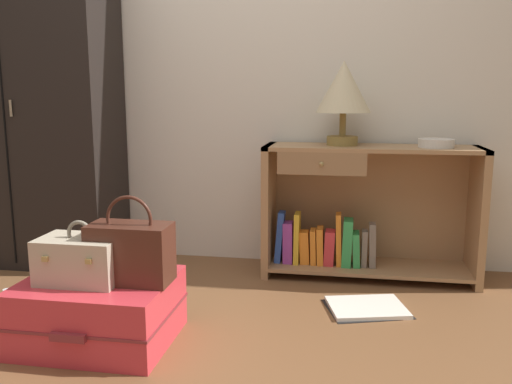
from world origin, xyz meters
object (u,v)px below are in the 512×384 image
at_px(wardrobe, 27,107).
at_px(table_lamp, 344,90).
at_px(train_case, 81,259).
at_px(open_book_on_floor, 367,308).
at_px(bookshelf, 360,214).
at_px(handbag, 130,252).
at_px(bottle, 9,309).
at_px(suitcase_large, 99,310).
at_px(bowl, 436,143).

bearing_deg(wardrobe, table_lamp, 1.89).
height_order(train_case, open_book_on_floor, train_case).
bearing_deg(train_case, bookshelf, 43.77).
height_order(wardrobe, handbag, wardrobe).
relative_size(bookshelf, open_book_on_floor, 2.65).
distance_m(wardrobe, train_case, 1.44).
bearing_deg(bottle, handbag, -5.90).
bearing_deg(handbag, open_book_on_floor, 28.87).
xyz_separation_m(bottle, open_book_on_floor, (1.57, 0.47, -0.07)).
xyz_separation_m(handbag, bottle, (-0.61, 0.06, -0.31)).
bearing_deg(bookshelf, bottle, -147.42).
bearing_deg(handbag, bottle, 174.10).
xyz_separation_m(table_lamp, suitcase_large, (-0.96, -1.05, -0.90)).
height_order(handbag, open_book_on_floor, handbag).
bearing_deg(wardrobe, open_book_on_floor, -12.87).
bearing_deg(bookshelf, wardrobe, -178.28).
relative_size(table_lamp, handbag, 1.28).
relative_size(wardrobe, suitcase_large, 3.09).
xyz_separation_m(wardrobe, handbag, (1.03, -0.99, -0.55)).
height_order(table_lamp, suitcase_large, table_lamp).
distance_m(wardrobe, bookshelf, 2.05).
distance_m(bookshelf, bottle, 1.84).
bearing_deg(bowl, bookshelf, 174.19).
bearing_deg(suitcase_large, train_case, -149.92).
distance_m(wardrobe, handbag, 1.53).
xyz_separation_m(table_lamp, train_case, (-1.01, -1.08, -0.68)).
xyz_separation_m(bookshelf, train_case, (-1.12, -1.08, 0.01)).
bearing_deg(bottle, bowl, 26.17).
bearing_deg(bottle, open_book_on_floor, 16.53).
relative_size(train_case, open_book_on_floor, 0.74).
bearing_deg(table_lamp, suitcase_large, -132.51).
distance_m(bowl, open_book_on_floor, 0.96).
bearing_deg(wardrobe, bookshelf, 1.72).
xyz_separation_m(bowl, handbag, (-1.31, -1.01, -0.37)).
bearing_deg(suitcase_large, bottle, 172.02).
xyz_separation_m(wardrobe, table_lamp, (1.85, 0.06, 0.10)).
bearing_deg(train_case, table_lamp, 46.79).
bearing_deg(open_book_on_floor, bookshelf, 93.97).
height_order(handbag, bottle, handbag).
distance_m(bottle, open_book_on_floor, 1.64).
xyz_separation_m(bookshelf, open_book_on_floor, (0.04, -0.51, -0.35)).
xyz_separation_m(bowl, bottle, (-1.92, -0.94, -0.68)).
distance_m(bookshelf, suitcase_large, 1.51).
relative_size(wardrobe, open_book_on_floor, 4.25).
relative_size(wardrobe, bowl, 10.20).
bearing_deg(handbag, bowl, 37.58).
distance_m(bowl, handbag, 1.69).
bearing_deg(bookshelf, bowl, -5.81).
distance_m(bowl, suitcase_large, 1.88).
distance_m(suitcase_large, handbag, 0.30).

